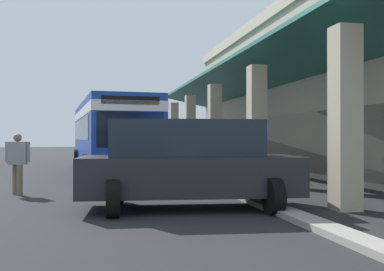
{
  "coord_description": "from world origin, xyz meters",
  "views": [
    {
      "loc": [
        20.1,
        -0.66,
        1.58
      ],
      "look_at": [
        1.22,
        3.33,
        1.68
      ],
      "focal_mm": 42.27,
      "sensor_mm": 36.0,
      "label": 1
    }
  ],
  "objects_px": {
    "transit_bus": "(110,132)",
    "potted_palm": "(227,165)",
    "pedestrian": "(18,160)",
    "parked_suv_charcoal": "(188,163)"
  },
  "relations": [
    {
      "from": "transit_bus",
      "to": "potted_palm",
      "type": "xyz_separation_m",
      "value": [
        4.09,
        4.24,
        -1.3
      ]
    },
    {
      "from": "pedestrian",
      "to": "potted_palm",
      "type": "relative_size",
      "value": 0.73
    },
    {
      "from": "transit_bus",
      "to": "parked_suv_charcoal",
      "type": "bearing_deg",
      "value": 7.45
    },
    {
      "from": "parked_suv_charcoal",
      "to": "pedestrian",
      "type": "distance_m",
      "value": 5.34
    },
    {
      "from": "parked_suv_charcoal",
      "to": "potted_palm",
      "type": "xyz_separation_m",
      "value": [
        -6.57,
        2.85,
        -0.46
      ]
    },
    {
      "from": "parked_suv_charcoal",
      "to": "pedestrian",
      "type": "bearing_deg",
      "value": -129.13
    },
    {
      "from": "potted_palm",
      "to": "pedestrian",
      "type": "bearing_deg",
      "value": -65.36
    },
    {
      "from": "parked_suv_charcoal",
      "to": "pedestrian",
      "type": "height_order",
      "value": "parked_suv_charcoal"
    },
    {
      "from": "parked_suv_charcoal",
      "to": "potted_palm",
      "type": "relative_size",
      "value": 2.14
    },
    {
      "from": "pedestrian",
      "to": "parked_suv_charcoal",
      "type": "bearing_deg",
      "value": 50.87
    }
  ]
}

